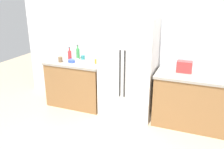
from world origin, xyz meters
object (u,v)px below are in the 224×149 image
at_px(bottle_a, 78,53).
at_px(cup_d, 83,57).
at_px(bowl_a, 72,61).
at_px(toaster, 184,67).
at_px(cup_c, 77,62).
at_px(cup_a, 97,61).
at_px(refrigerator, 128,68).
at_px(cup_b, 60,59).
at_px(bottle_b, 70,55).

relative_size(bottle_a, cup_d, 3.64).
xyz_separation_m(cup_d, bowl_a, (-0.10, -0.26, -0.01)).
xyz_separation_m(toaster, bottle_a, (-2.07, 0.11, 0.02)).
relative_size(bottle_a, cup_c, 2.59).
distance_m(cup_a, cup_c, 0.37).
bearing_deg(refrigerator, cup_d, 167.94).
distance_m(refrigerator, cup_b, 1.34).
height_order(toaster, bowl_a, toaster).
bearing_deg(cup_d, cup_c, -78.38).
relative_size(cup_a, cup_c, 0.75).
bearing_deg(refrigerator, toaster, 6.61).
relative_size(toaster, bottle_b, 0.94).
relative_size(bottle_a, bottle_b, 1.08).
xyz_separation_m(toaster, cup_a, (-1.58, -0.06, -0.05)).
relative_size(toaster, bottle_a, 0.87).
bearing_deg(toaster, bowl_a, -175.73).
distance_m(bottle_b, bowl_a, 0.17).
height_order(cup_a, cup_d, cup_a).
bearing_deg(cup_c, bottle_a, 116.82).
relative_size(refrigerator, toaster, 7.19).
bearing_deg(toaster, cup_b, -174.40).
xyz_separation_m(refrigerator, cup_d, (-1.02, 0.22, 0.04)).
bearing_deg(bowl_a, cup_a, 11.34).
relative_size(bottle_b, cup_c, 2.41).
bearing_deg(refrigerator, cup_a, 175.54).
bearing_deg(cup_a, bottle_b, 179.45).
height_order(bottle_a, cup_a, bottle_a).
bearing_deg(bottle_a, bottle_b, -118.75).
height_order(cup_d, bowl_a, cup_d).
relative_size(refrigerator, bowl_a, 11.81).
xyz_separation_m(cup_b, cup_d, (0.31, 0.33, -0.01)).
distance_m(bottle_a, cup_d, 0.14).
relative_size(toaster, cup_a, 3.02).
distance_m(toaster, bottle_a, 2.07).
distance_m(refrigerator, bottle_b, 1.23).
height_order(toaster, bottle_a, bottle_a).
relative_size(bottle_b, cup_b, 2.58).
bearing_deg(cup_c, refrigerator, 9.39).
height_order(cup_a, cup_c, cup_c).
distance_m(bottle_b, cup_c, 0.36).
bearing_deg(bottle_b, refrigerator, -2.60).
distance_m(bottle_b, cup_d, 0.27).
xyz_separation_m(refrigerator, cup_c, (-0.95, -0.16, 0.06)).
bearing_deg(cup_a, cup_b, -166.61).
height_order(toaster, cup_b, toaster).
height_order(refrigerator, cup_a, refrigerator).
relative_size(bottle_b, cup_d, 3.37).
height_order(toaster, bottle_b, bottle_b).
xyz_separation_m(bottle_b, cup_b, (-0.11, -0.17, -0.05)).
bearing_deg(bowl_a, bottle_b, 137.00).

